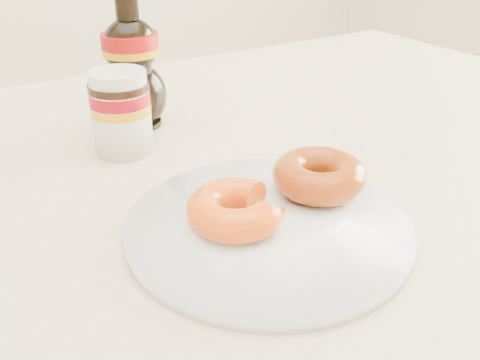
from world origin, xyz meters
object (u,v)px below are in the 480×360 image
dining_table (218,226)px  nutella_jar (121,109)px  donut_bitten (235,209)px  donut_whole (319,175)px  syrup_bottle (132,64)px  plate (268,227)px

dining_table → nutella_jar: 0.19m
donut_bitten → donut_whole: (0.11, 0.01, 0.00)m
syrup_bottle → plate: bearing=-90.2°
syrup_bottle → nutella_jar: bearing=-122.6°
plate → nutella_jar: 0.26m
donut_whole → syrup_bottle: bearing=104.4°
donut_bitten → dining_table: bearing=46.1°
nutella_jar → dining_table: bearing=-53.1°
nutella_jar → donut_whole: bearing=-61.2°
syrup_bottle → donut_bitten: bearing=-95.5°
donut_bitten → nutella_jar: bearing=73.4°
dining_table → donut_whole: 0.18m
nutella_jar → syrup_bottle: size_ratio=0.59×
nutella_jar → syrup_bottle: 0.09m
plate → donut_bitten: bearing=157.2°
plate → nutella_jar: (-0.05, 0.25, 0.05)m
donut_bitten → syrup_bottle: (0.03, 0.31, 0.06)m
donut_whole → nutella_jar: (-0.13, 0.23, 0.03)m
plate → syrup_bottle: (0.00, 0.33, 0.08)m
plate → donut_whole: donut_whole is taller
syrup_bottle → dining_table: bearing=-80.8°
donut_bitten → donut_whole: 0.11m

